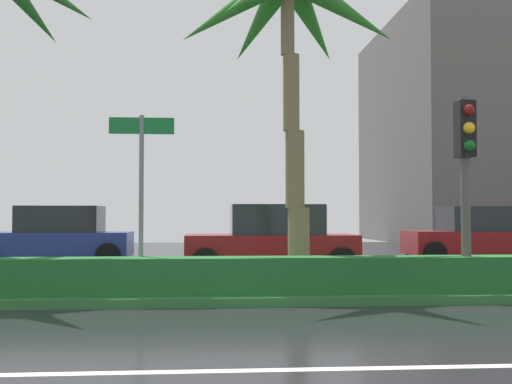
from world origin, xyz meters
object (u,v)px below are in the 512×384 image
at_px(street_name_sign, 141,178).
at_px(car_in_traffic_third, 478,235).
at_px(car_in_traffic_leading, 57,237).
at_px(traffic_signal_median_right, 466,157).
at_px(palm_tree_centre, 289,18).
at_px(car_in_traffic_second, 272,240).

height_order(street_name_sign, car_in_traffic_third, street_name_sign).
xyz_separation_m(street_name_sign, car_in_traffic_third, (9.50, 8.30, -1.25)).
bearing_deg(car_in_traffic_leading, traffic_signal_median_right, 136.16).
bearing_deg(traffic_signal_median_right, car_in_traffic_leading, 136.16).
relative_size(traffic_signal_median_right, car_in_traffic_third, 0.77).
relative_size(palm_tree_centre, traffic_signal_median_right, 1.90).
height_order(palm_tree_centre, car_in_traffic_leading, palm_tree_centre).
xyz_separation_m(palm_tree_centre, car_in_traffic_third, (6.86, 7.42, -4.34)).
bearing_deg(car_in_traffic_second, car_in_traffic_leading, -24.79).
distance_m(palm_tree_centre, street_name_sign, 4.16).
distance_m(street_name_sign, car_in_traffic_leading, 8.67).
xyz_separation_m(car_in_traffic_leading, car_in_traffic_third, (12.74, 0.36, 0.00)).
bearing_deg(traffic_signal_median_right, car_in_traffic_third, 65.35).
bearing_deg(palm_tree_centre, car_in_traffic_leading, 129.79).
bearing_deg(car_in_traffic_second, palm_tree_centre, 88.36).
height_order(palm_tree_centre, car_in_traffic_third, palm_tree_centre).
bearing_deg(street_name_sign, traffic_signal_median_right, -4.59).
bearing_deg(palm_tree_centre, traffic_signal_median_right, -24.95).
height_order(traffic_signal_median_right, street_name_sign, traffic_signal_median_right).
height_order(street_name_sign, car_in_traffic_second, street_name_sign).
relative_size(palm_tree_centre, car_in_traffic_second, 1.47).
distance_m(palm_tree_centre, car_in_traffic_leading, 10.16).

